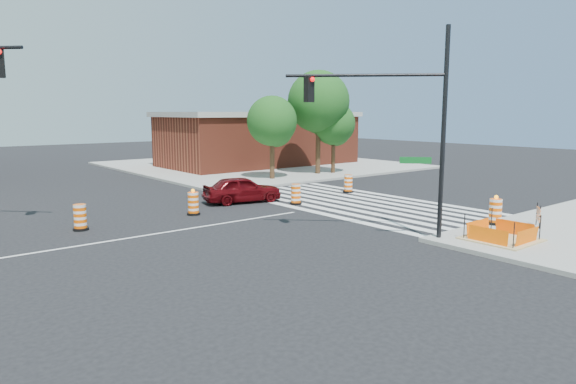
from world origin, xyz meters
name	(u,v)px	position (x,y,z in m)	size (l,w,h in m)	color
ground	(150,235)	(0.00, 0.00, 0.00)	(120.00, 120.00, 0.00)	black
sidewalk_ne	(260,165)	(18.00, 18.00, 0.07)	(22.00, 22.00, 0.15)	gray
crosswalk_east	(353,203)	(10.95, 0.00, 0.01)	(6.75, 13.50, 0.01)	silver
lane_centerline	(150,235)	(0.00, 0.00, 0.01)	(14.00, 0.12, 0.01)	silver
excavation_pit	(501,238)	(9.00, -9.00, 0.22)	(2.20, 2.20, 0.90)	tan
brick_storefront	(259,139)	(18.00, 18.00, 2.32)	(16.50, 8.50, 4.60)	maroon
red_coupe	(242,189)	(6.64, 3.71, 0.68)	(1.60, 3.97, 1.35)	#4E060A
signal_pole_se	(399,114)	(6.53, -6.33, 4.51)	(4.03, 3.98, 7.33)	black
pit_drum	(495,212)	(11.18, -7.53, 0.64)	(0.60, 0.60, 1.18)	black
barricade	(538,214)	(12.08, -8.80, 0.64)	(0.65, 0.46, 0.90)	#FE5B05
tree_north_c	(272,124)	(12.98, 9.52, 3.80)	(3.40, 3.34, 5.67)	#382314
tree_north_d	(319,105)	(17.37, 9.79, 5.07)	(4.45, 4.45, 7.56)	#382314
tree_north_e	(334,126)	(18.49, 9.36, 3.57)	(3.15, 3.13, 5.32)	#382314
median_drum_2	(80,218)	(-1.80, 2.42, 0.48)	(0.60, 0.60, 1.02)	black
median_drum_3	(193,204)	(3.12, 2.38, 0.49)	(0.60, 0.60, 1.18)	black
median_drum_4	(296,195)	(8.41, 1.54, 0.48)	(0.60, 0.60, 1.02)	black
median_drum_5	(348,184)	(13.19, 2.58, 0.48)	(0.60, 0.60, 1.02)	black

